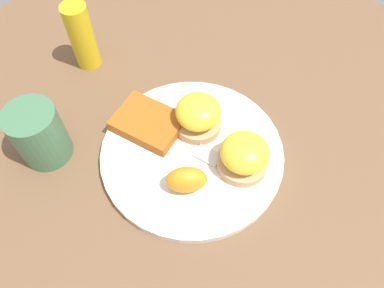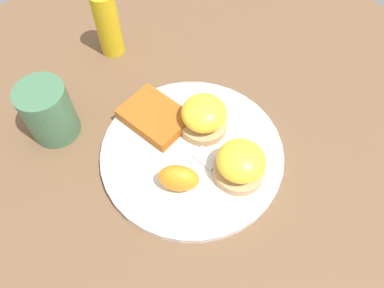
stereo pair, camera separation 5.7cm
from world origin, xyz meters
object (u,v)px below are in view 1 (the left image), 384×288
hashbrown_patty (148,123)px  fork (174,138)px  cup (38,134)px  condiment_bottle (82,37)px  sandwich_benedict_right (198,115)px  sandwich_benedict_left (244,156)px  orange_wedge (186,180)px

hashbrown_patty → fork: 0.05m
hashbrown_patty → cup: cup is taller
fork → condiment_bottle: condiment_bottle is taller
sandwich_benedict_right → fork: sandwich_benedict_right is taller
cup → hashbrown_patty: bearing=-126.2°
sandwich_benedict_left → fork: sandwich_benedict_left is taller
sandwich_benedict_left → fork: 0.12m
fork → cup: size_ratio=1.77×
orange_wedge → cup: bearing=22.7°
orange_wedge → sandwich_benedict_left: bearing=-116.5°
hashbrown_patty → fork: size_ratio=0.55×
orange_wedge → condiment_bottle: (0.32, -0.08, 0.03)m
sandwich_benedict_right → condiment_bottle: (0.26, 0.01, 0.02)m
sandwich_benedict_right → cup: 0.24m
orange_wedge → condiment_bottle: size_ratio=0.48×
orange_wedge → cup: cup is taller
sandwich_benedict_right → condiment_bottle: 0.26m
sandwich_benedict_right → fork: (0.01, 0.05, -0.03)m
cup → condiment_bottle: (0.10, -0.17, 0.01)m
hashbrown_patty → orange_wedge: size_ratio=1.77×
sandwich_benedict_left → sandwich_benedict_right: 0.10m
orange_wedge → condiment_bottle: condiment_bottle is taller
fork → condiment_bottle: (0.24, -0.03, 0.05)m
sandwich_benedict_left → hashbrown_patty: sandwich_benedict_left is taller
sandwich_benedict_left → condiment_bottle: size_ratio=0.62×
sandwich_benedict_left → cup: cup is taller
sandwich_benedict_left → fork: (0.11, 0.03, -0.03)m
sandwich_benedict_left → cup: bearing=33.9°
sandwich_benedict_left → hashbrown_patty: 0.17m
orange_wedge → fork: orange_wedge is taller
orange_wedge → fork: (0.07, -0.05, -0.02)m
hashbrown_patty → fork: bearing=-171.1°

